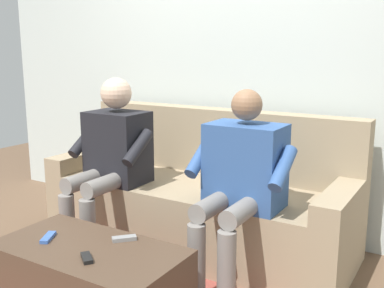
{
  "coord_description": "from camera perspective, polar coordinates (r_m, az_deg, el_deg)",
  "views": [
    {
      "loc": [
        -1.55,
        2.53,
        1.37
      ],
      "look_at": [
        0.0,
        -0.02,
        0.75
      ],
      "focal_mm": 42.74,
      "sensor_mm": 36.0,
      "label": 1
    }
  ],
  "objects": [
    {
      "name": "ground_plane",
      "position": [
        2.82,
        -6.88,
        -17.27
      ],
      "size": [
        8.0,
        8.0,
        0.0
      ],
      "primitive_type": "plane",
      "color": "brown"
    },
    {
      "name": "back_wall",
      "position": [
        3.51,
        5.22,
        11.03
      ],
      "size": [
        4.72,
        0.06,
        2.65
      ],
      "primitive_type": "cube",
      "color": "silver",
      "rests_on": "ground"
    },
    {
      "name": "couch",
      "position": [
        3.25,
        1.02,
        -7.06
      ],
      "size": [
        2.13,
        0.79,
        0.94
      ],
      "color": "#9E896B",
      "rests_on": "ground"
    },
    {
      "name": "coffee_table",
      "position": [
        2.48,
        -12.58,
        -16.61
      ],
      "size": [
        0.97,
        0.51,
        0.4
      ],
      "color": "#4C3828",
      "rests_on": "ground"
    },
    {
      "name": "person_left_seated",
      "position": [
        2.62,
        6.03,
        -3.98
      ],
      "size": [
        0.59,
        0.59,
        1.15
      ],
      "color": "#335693",
      "rests_on": "ground"
    },
    {
      "name": "person_right_seated",
      "position": [
        3.14,
        -10.01,
        -1.14
      ],
      "size": [
        0.55,
        0.61,
        1.18
      ],
      "color": "black",
      "rests_on": "ground"
    },
    {
      "name": "remote_blue",
      "position": [
        2.54,
        -17.51,
        -11.05
      ],
      "size": [
        0.1,
        0.14,
        0.02
      ],
      "primitive_type": "cube",
      "rotation": [
        0.0,
        0.0,
        2.06
      ],
      "color": "#3860B7",
      "rests_on": "coffee_table"
    },
    {
      "name": "remote_black",
      "position": [
        2.26,
        -13.0,
        -13.68
      ],
      "size": [
        0.11,
        0.1,
        0.02
      ],
      "primitive_type": "cube",
      "rotation": [
        0.0,
        0.0,
        2.5
      ],
      "color": "black",
      "rests_on": "coffee_table"
    },
    {
      "name": "remote_gray",
      "position": [
        2.43,
        -8.46,
        -11.59
      ],
      "size": [
        0.12,
        0.12,
        0.02
      ],
      "primitive_type": "cube",
      "rotation": [
        0.0,
        0.0,
        3.97
      ],
      "color": "gray",
      "rests_on": "coffee_table"
    }
  ]
}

